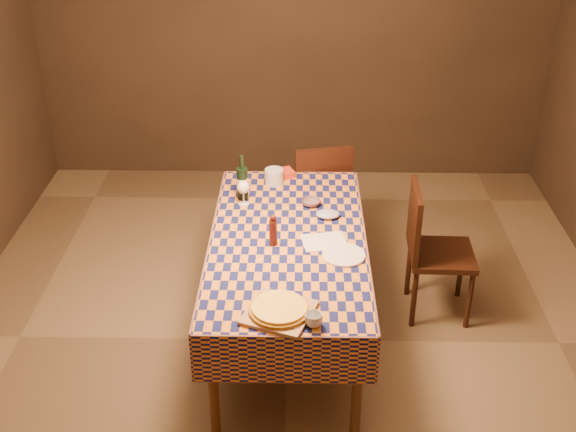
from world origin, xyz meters
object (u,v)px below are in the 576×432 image
Objects in this scene: cutting_board at (279,313)px; chair_right at (430,245)px; pizza at (279,309)px; chair_far at (320,192)px; wine_bottle at (242,183)px; dining_table at (288,250)px; white_plate at (344,255)px; bowl at (311,202)px.

cutting_board is 1.47m from chair_right.
pizza is 0.41× the size of chair_right.
pizza is at bearing 0.00° from cutting_board.
chair_far reaches higher than cutting_board.
chair_far is (0.52, 0.56, -0.36)m from wine_bottle.
dining_table is at bearing 87.66° from cutting_board.
chair_far reaches higher than dining_table.
dining_table is 0.38m from white_plate.
cutting_board is 0.35× the size of chair_far.
bowl is 0.41× the size of wine_bottle.
chair_far reaches higher than pizza.
bowl is 0.71m from chair_far.
chair_far is at bearing 78.61° from dining_table.
wine_bottle is at bearing 172.26° from chair_right.
chair_far is at bearing 94.88° from white_plate.
pizza reaches higher than bowl.
bowl is at bearing 81.52° from pizza.
white_plate reaches higher than dining_table.
dining_table is 0.46m from bowl.
dining_table is at bearing 150.33° from white_plate.
bowl is at bearing 106.55° from white_plate.
pizza is at bearing -122.68° from white_plate.
pizza reaches higher than white_plate.
white_plate is at bearing -85.12° from chair_far.
dining_table is 0.74m from cutting_board.
white_plate is at bearing 57.32° from pizza.
chair_far is 1.02m from chair_right.
pizza is at bearing -98.48° from bowl.
chair_far is (0.25, 1.82, -0.26)m from cutting_board.
white_plate is (0.33, -0.19, 0.08)m from dining_table.
chair_far is at bearing 82.25° from cutting_board.
pizza is 3.07× the size of bowl.
chair_far is (-0.11, 1.26, -0.25)m from white_plate.
wine_bottle is 0.85m from chair_far.
chair_far is (0.07, 0.65, -0.27)m from bowl.
cutting_board is 0.35× the size of chair_right.
wine_bottle is at bearing 120.86° from dining_table.
bowl is (0.17, 1.17, 0.01)m from cutting_board.
chair_right is (0.60, 0.53, -0.25)m from white_plate.
chair_far is (0.25, 1.82, -0.28)m from pizza.
chair_far is at bearing 47.06° from wine_bottle.
pizza is 1.18m from bowl.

